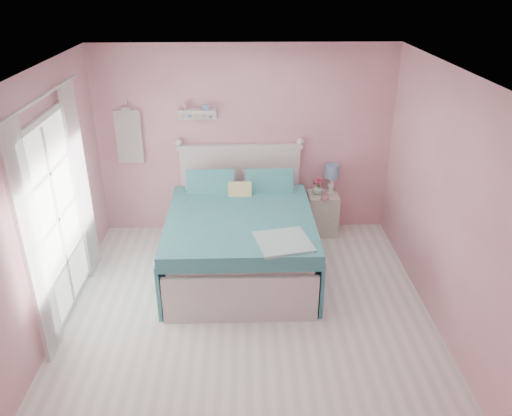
{
  "coord_description": "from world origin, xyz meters",
  "views": [
    {
      "loc": [
        -0.04,
        -4.26,
        3.44
      ],
      "look_at": [
        0.12,
        1.2,
        0.8
      ],
      "focal_mm": 35.0,
      "sensor_mm": 36.0,
      "label": 1
    }
  ],
  "objects_px": {
    "bed": "(240,238)",
    "nightstand": "(322,214)",
    "vase": "(318,189)",
    "table_lamp": "(332,173)",
    "teacup": "(325,197)"
  },
  "relations": [
    {
      "from": "vase",
      "to": "teacup",
      "type": "height_order",
      "value": "vase"
    },
    {
      "from": "table_lamp",
      "to": "nightstand",
      "type": "bearing_deg",
      "value": -142.95
    },
    {
      "from": "bed",
      "to": "vase",
      "type": "height_order",
      "value": "bed"
    },
    {
      "from": "bed",
      "to": "nightstand",
      "type": "xyz_separation_m",
      "value": [
        1.16,
        0.88,
        -0.12
      ]
    },
    {
      "from": "bed",
      "to": "table_lamp",
      "type": "height_order",
      "value": "bed"
    },
    {
      "from": "table_lamp",
      "to": "teacup",
      "type": "xyz_separation_m",
      "value": [
        -0.12,
        -0.26,
        -0.24
      ]
    },
    {
      "from": "bed",
      "to": "table_lamp",
      "type": "bearing_deg",
      "value": 36.91
    },
    {
      "from": "nightstand",
      "to": "table_lamp",
      "type": "bearing_deg",
      "value": 37.05
    },
    {
      "from": "bed",
      "to": "teacup",
      "type": "bearing_deg",
      "value": 31.29
    },
    {
      "from": "nightstand",
      "to": "table_lamp",
      "type": "relative_size",
      "value": 1.48
    },
    {
      "from": "teacup",
      "to": "table_lamp",
      "type": "bearing_deg",
      "value": 64.41
    },
    {
      "from": "nightstand",
      "to": "table_lamp",
      "type": "distance_m",
      "value": 0.6
    },
    {
      "from": "bed",
      "to": "teacup",
      "type": "distance_m",
      "value": 1.36
    },
    {
      "from": "bed",
      "to": "teacup",
      "type": "relative_size",
      "value": 21.08
    },
    {
      "from": "nightstand",
      "to": "teacup",
      "type": "xyz_separation_m",
      "value": [
        -0.01,
        -0.17,
        0.34
      ]
    }
  ]
}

